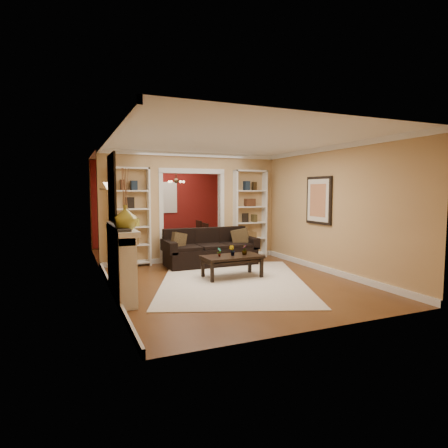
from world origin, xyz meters
name	(u,v)px	position (x,y,z in m)	size (l,w,h in m)	color
floor	(209,269)	(0.00, 0.00, 0.00)	(8.00, 8.00, 0.00)	brown
ceiling	(208,148)	(0.00, 0.00, 2.70)	(8.00, 8.00, 0.00)	white
wall_back	(164,204)	(0.00, 4.00, 1.35)	(8.00, 8.00, 0.00)	tan
wall_front	(322,224)	(0.00, -4.00, 1.35)	(8.00, 8.00, 0.00)	tan
wall_left	(103,211)	(-2.25, 0.00, 1.35)	(8.00, 8.00, 0.00)	tan
wall_right	(294,208)	(2.25, 0.00, 1.35)	(8.00, 8.00, 0.00)	tan
partition_wall	(192,207)	(0.00, 1.20, 1.35)	(4.50, 0.15, 2.70)	tan
red_back_panel	(165,205)	(0.00, 3.97, 1.32)	(4.44, 0.04, 2.64)	maroon
dining_window	(165,198)	(0.00, 3.93, 1.55)	(0.78, 0.03, 0.98)	#8CA5CC
area_rug	(232,281)	(0.04, -1.21, 0.01)	(2.71, 3.79, 0.01)	white
sofa	(210,247)	(0.21, 0.45, 0.43)	(2.20, 0.95, 0.86)	black
pillow_left	(179,241)	(-0.57, 0.43, 0.61)	(0.37, 0.11, 0.37)	brown
pillow_right	(240,237)	(1.00, 0.43, 0.62)	(0.41, 0.12, 0.41)	brown
coffee_table	(232,267)	(0.15, -0.95, 0.23)	(1.19, 0.65, 0.45)	black
plant_left	(219,252)	(-0.13, -0.95, 0.54)	(0.10, 0.06, 0.18)	#336626
plant_center	(232,251)	(0.15, -0.95, 0.56)	(0.11, 0.09, 0.21)	#336626
plant_right	(244,250)	(0.43, -0.95, 0.55)	(0.11, 0.11, 0.20)	#336626
bookshelf_left	(130,217)	(-1.55, 1.03, 1.15)	(0.90, 0.30, 2.30)	white
bookshelf_right	(250,214)	(1.55, 1.03, 1.15)	(0.90, 0.30, 2.30)	white
fireplace	(122,262)	(-2.09, -1.50, 0.58)	(0.32, 1.70, 1.16)	white
vase	(125,218)	(-2.09, -1.96, 1.35)	(0.37, 0.37, 0.38)	#ABA637
mirror	(112,188)	(-2.23, -1.50, 1.80)	(0.03, 0.95, 1.10)	silver
wall_sconce	(104,187)	(-2.15, 0.55, 1.83)	(0.18, 0.18, 0.22)	#FFE0A5
framed_art	(318,200)	(2.21, -1.00, 1.55)	(0.04, 0.85, 1.05)	black
dining_table	(177,242)	(0.04, 2.73, 0.27)	(0.87, 1.56, 0.55)	black
dining_chair_nw	(161,238)	(-0.51, 2.43, 0.44)	(0.44, 0.44, 0.88)	black
dining_chair_ne	(198,237)	(0.59, 2.43, 0.42)	(0.42, 0.42, 0.85)	black
dining_chair_sw	(156,238)	(-0.51, 3.03, 0.39)	(0.39, 0.39, 0.79)	black
dining_chair_se	(192,234)	(0.59, 3.03, 0.44)	(0.43, 0.43, 0.88)	black
chandelier	(175,182)	(0.00, 2.70, 2.02)	(0.50, 0.50, 0.30)	#3C2D1B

